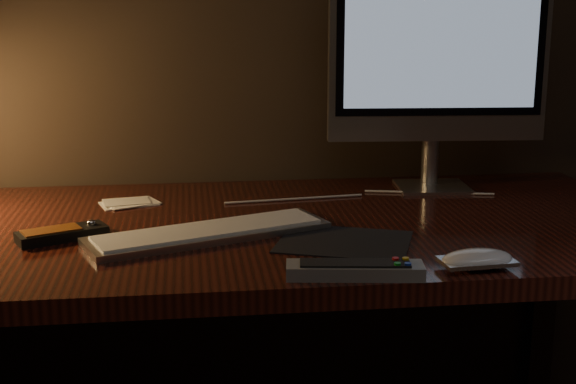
{
  "coord_description": "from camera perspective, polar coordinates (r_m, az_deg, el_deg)",
  "views": [
    {
      "loc": [
        -0.14,
        0.34,
        1.18
      ],
      "look_at": [
        0.04,
        1.73,
        0.84
      ],
      "focal_mm": 50.0,
      "sensor_mm": 36.0,
      "label": 1
    }
  ],
  "objects": [
    {
      "name": "cable",
      "position": [
        1.78,
        5.41,
        -0.36
      ],
      "size": [
        0.6,
        0.06,
        0.01
      ],
      "primitive_type": "cylinder",
      "rotation": [
        0.0,
        1.57,
        -0.09
      ],
      "color": "white",
      "rests_on": "desk"
    },
    {
      "name": "mousepad",
      "position": [
        1.46,
        4.03,
        -3.56
      ],
      "size": [
        0.28,
        0.26,
        0.0
      ],
      "primitive_type": "cube",
      "rotation": [
        0.0,
        0.0,
        -0.36
      ],
      "color": "black",
      "rests_on": "desk"
    },
    {
      "name": "tv_remote",
      "position": [
        1.28,
        4.78,
        -5.52
      ],
      "size": [
        0.22,
        0.08,
        0.03
      ],
      "rotation": [
        0.0,
        0.0,
        -0.14
      ],
      "color": "gray",
      "rests_on": "desk"
    },
    {
      "name": "papers",
      "position": [
        1.76,
        -11.24,
        -0.76
      ],
      "size": [
        0.14,
        0.11,
        0.01
      ],
      "primitive_type": "cube",
      "rotation": [
        0.0,
        0.0,
        0.3
      ],
      "color": "white",
      "rests_on": "desk"
    },
    {
      "name": "desk",
      "position": [
        1.69,
        -2.09,
        -5.76
      ],
      "size": [
        1.6,
        0.75,
        0.75
      ],
      "color": "#3D140E",
      "rests_on": "ground"
    },
    {
      "name": "media_remote",
      "position": [
        1.53,
        -15.77,
        -2.85
      ],
      "size": [
        0.17,
        0.12,
        0.03
      ],
      "rotation": [
        0.0,
        0.0,
        0.43
      ],
      "color": "black",
      "rests_on": "desk"
    },
    {
      "name": "keyboard",
      "position": [
        1.5,
        -5.66,
        -2.86
      ],
      "size": [
        0.47,
        0.28,
        0.02
      ],
      "primitive_type": "cube",
      "rotation": [
        0.0,
        0.0,
        0.36
      ],
      "color": "silver",
      "rests_on": "desk"
    },
    {
      "name": "monitor",
      "position": [
        1.85,
        10.67,
        9.55
      ],
      "size": [
        0.5,
        0.16,
        0.52
      ],
      "rotation": [
        0.0,
        0.0,
        -0.07
      ],
      "color": "silver",
      "rests_on": "desk"
    },
    {
      "name": "mouse",
      "position": [
        1.35,
        13.29,
        -4.87
      ],
      "size": [
        0.13,
        0.07,
        0.02
      ],
      "primitive_type": "ellipsoid",
      "rotation": [
        0.0,
        0.0,
        0.08
      ],
      "color": "white",
      "rests_on": "desk"
    }
  ]
}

